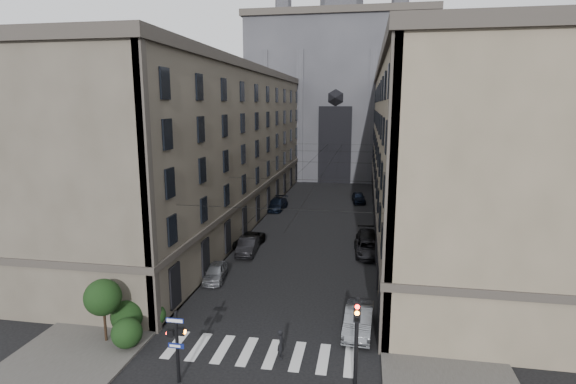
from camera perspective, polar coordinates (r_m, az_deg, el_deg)
The scene contains 19 objects.
sidewalk_left at distance 58.50m, azimuth -6.53°, elevation -3.09°, with size 7.00×80.00×0.15m, color #383533.
sidewalk_right at distance 56.38m, azimuth 14.46°, elevation -3.92°, with size 7.00×80.00×0.15m, color #383533.
zebra_crossing at distance 27.98m, azimuth -3.62°, elevation -19.67°, with size 11.00×3.20×0.01m, color beige.
building_left at distance 57.87m, azimuth -9.54°, elevation 5.99°, with size 13.60×60.60×18.85m.
building_right at distance 55.11m, azimuth 17.98°, elevation 5.36°, with size 13.60×60.60×18.85m.
gothic_tower at distance 93.56m, azimuth 6.58°, elevation 13.12°, with size 35.00×23.00×58.00m.
pedestrian_signal_left at distance 24.98m, azimuth -13.95°, elevation -17.93°, with size 1.02×0.38×4.00m.
traffic_light_right at distance 23.07m, azimuth 8.69°, elevation -17.57°, with size 0.34×0.50×5.20m.
shrub_cluster at distance 30.20m, azimuth -20.48°, elevation -14.12°, with size 3.90×4.40×3.90m.
tram_wires at distance 54.75m, azimuth 3.82°, elevation 3.63°, with size 14.00×60.00×0.43m.
car_left_near at distance 38.10m, azimuth -9.22°, elevation -10.03°, with size 1.62×4.02×1.37m, color gray.
car_left_midnear at distance 44.09m, azimuth -5.16°, elevation -6.84°, with size 1.66×4.77×1.57m, color black.
car_left_midfar at distance 46.25m, azimuth -4.98°, elevation -6.12°, with size 2.24×4.85×1.35m, color black.
car_left_far at distance 61.88m, azimuth -1.45°, elevation -1.56°, with size 2.22×5.47×1.59m, color black.
car_right_near at distance 30.06m, azimuth 8.95°, elevation -15.74°, with size 1.71×4.91×1.62m, color slate.
car_right_midnear at distance 44.07m, azimuth 10.08°, elevation -7.06°, with size 2.41×5.22×1.45m, color black.
car_right_midfar at distance 46.39m, azimuth 10.09°, elevation -6.00°, with size 2.32×5.70×1.65m, color black.
car_right_far at distance 67.28m, azimuth 8.96°, elevation -0.69°, with size 1.81×4.49×1.53m, color black.
pedestrian at distance 27.06m, azimuth -0.89°, elevation -18.72°, with size 0.63×0.41×1.72m, color black.
Camera 1 is at (5.79, -18.36, 14.29)m, focal length 28.00 mm.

